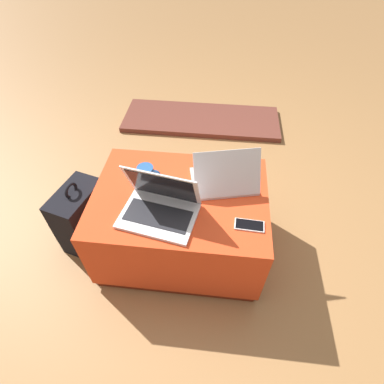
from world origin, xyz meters
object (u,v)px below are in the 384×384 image
(backpack, at_px, (81,218))
(cell_phone, at_px, (249,225))
(laptop_far, at_px, (225,179))
(coffee_mug, at_px, (147,174))
(laptop_near, at_px, (160,206))

(backpack, bearing_deg, cell_phone, 95.53)
(laptop_far, relative_size, coffee_mug, 3.05)
(laptop_near, height_order, coffee_mug, laptop_near)
(laptop_near, distance_m, laptop_far, 0.37)
(cell_phone, height_order, backpack, same)
(cell_phone, bearing_deg, laptop_far, -150.53)
(laptop_near, height_order, backpack, laptop_near)
(cell_phone, bearing_deg, laptop_near, -91.54)
(laptop_near, bearing_deg, backpack, 176.91)
(laptop_near, bearing_deg, cell_phone, 5.89)
(laptop_far, height_order, backpack, laptop_far)
(laptop_near, xyz_separation_m, laptop_far, (0.29, 0.22, -0.00))
(coffee_mug, bearing_deg, laptop_near, -62.63)
(backpack, relative_size, coffee_mug, 3.89)
(cell_phone, relative_size, backpack, 0.29)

